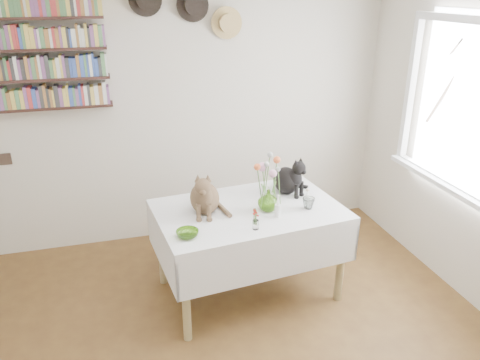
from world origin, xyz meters
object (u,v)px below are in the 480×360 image
object	(u,v)px
flower_vase	(268,200)
tabby_cat	(204,190)
dining_table	(249,230)
black_cat	(287,174)
bookshelf_unit	(44,54)

from	to	relation	value
flower_vase	tabby_cat	bearing A→B (deg)	168.05
dining_table	flower_vase	bearing A→B (deg)	-26.37
black_cat	flower_vase	distance (m)	0.39
tabby_cat	bookshelf_unit	bearing A→B (deg)	150.92
dining_table	bookshelf_unit	distance (m)	2.20
tabby_cat	flower_vase	world-z (taller)	tabby_cat
flower_vase	bookshelf_unit	xyz separation A→B (m)	(-1.56, 1.14, 1.00)
dining_table	tabby_cat	bearing A→B (deg)	174.32
dining_table	black_cat	distance (m)	0.57
dining_table	flower_vase	world-z (taller)	flower_vase
dining_table	black_cat	world-z (taller)	black_cat
bookshelf_unit	black_cat	bearing A→B (deg)	-25.42
flower_vase	bookshelf_unit	size ratio (longest dim) A/B	0.17
tabby_cat	black_cat	world-z (taller)	tabby_cat
dining_table	bookshelf_unit	world-z (taller)	bookshelf_unit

